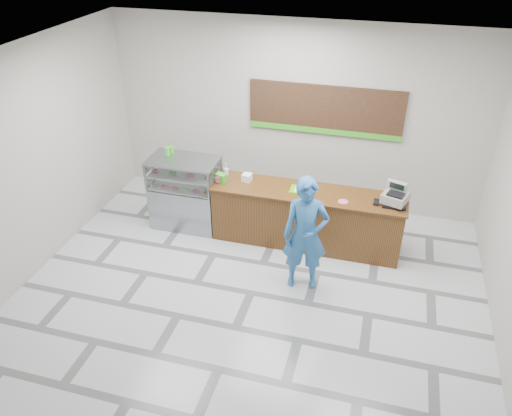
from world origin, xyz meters
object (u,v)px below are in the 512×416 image
(serving_tray, at_px, (302,190))
(cash_register, at_px, (395,197))
(display_case, at_px, (185,192))
(customer, at_px, (305,235))
(sales_counter, at_px, (306,218))

(serving_tray, bearing_deg, cash_register, -0.88)
(display_case, bearing_deg, customer, -24.78)
(cash_register, distance_m, serving_tray, 1.51)
(customer, bearing_deg, serving_tray, 92.83)
(sales_counter, distance_m, cash_register, 1.54)
(cash_register, relative_size, serving_tray, 1.22)
(cash_register, distance_m, customer, 1.66)
(display_case, bearing_deg, cash_register, -0.25)
(serving_tray, distance_m, customer, 1.15)
(display_case, xyz_separation_m, serving_tray, (2.12, 0.00, 0.37))
(cash_register, relative_size, customer, 0.26)
(customer, bearing_deg, display_case, 144.09)
(sales_counter, bearing_deg, cash_register, -0.66)
(display_case, distance_m, customer, 2.65)
(serving_tray, xyz_separation_m, customer, (0.28, -1.11, -0.11))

